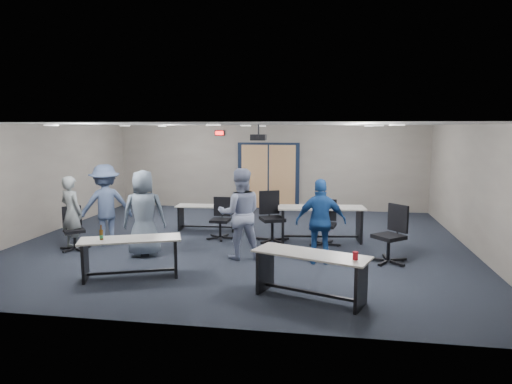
% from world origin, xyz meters
% --- Properties ---
extents(floor, '(10.00, 10.00, 0.00)m').
position_xyz_m(floor, '(0.00, 0.00, 0.00)').
color(floor, black).
rests_on(floor, ground).
extents(back_wall, '(10.00, 0.04, 2.70)m').
position_xyz_m(back_wall, '(0.00, 4.50, 1.35)').
color(back_wall, slate).
rests_on(back_wall, floor).
extents(front_wall, '(10.00, 0.04, 2.70)m').
position_xyz_m(front_wall, '(0.00, -4.50, 1.35)').
color(front_wall, slate).
rests_on(front_wall, floor).
extents(left_wall, '(0.04, 9.00, 2.70)m').
position_xyz_m(left_wall, '(-5.00, 0.00, 1.35)').
color(left_wall, slate).
rests_on(left_wall, floor).
extents(right_wall, '(0.04, 9.00, 2.70)m').
position_xyz_m(right_wall, '(5.00, 0.00, 1.35)').
color(right_wall, slate).
rests_on(right_wall, floor).
extents(ceiling, '(10.00, 9.00, 0.04)m').
position_xyz_m(ceiling, '(0.00, 0.00, 2.70)').
color(ceiling, silver).
rests_on(ceiling, back_wall).
extents(double_door, '(2.00, 0.07, 2.20)m').
position_xyz_m(double_door, '(0.00, 4.46, 1.05)').
color(double_door, black).
rests_on(double_door, back_wall).
extents(exit_sign, '(0.32, 0.07, 0.18)m').
position_xyz_m(exit_sign, '(-1.60, 4.44, 2.45)').
color(exit_sign, black).
rests_on(exit_sign, back_wall).
extents(ceiling_projector, '(0.35, 0.32, 0.37)m').
position_xyz_m(ceiling_projector, '(0.30, 0.50, 2.40)').
color(ceiling_projector, black).
rests_on(ceiling_projector, ceiling).
extents(ceiling_can_lights, '(6.24, 5.74, 0.02)m').
position_xyz_m(ceiling_can_lights, '(0.00, 0.25, 2.67)').
color(ceiling_can_lights, silver).
rests_on(ceiling_can_lights, ceiling).
extents(table_front_left, '(1.83, 1.16, 0.96)m').
position_xyz_m(table_front_left, '(-1.47, -2.74, 0.49)').
color(table_front_left, '#ABA8A1').
rests_on(table_front_left, floor).
extents(table_front_right, '(1.88, 1.17, 0.84)m').
position_xyz_m(table_front_right, '(1.71, -3.26, 0.50)').
color(table_front_right, '#ABA8A1').
rests_on(table_front_right, floor).
extents(table_back_left, '(1.60, 0.61, 0.64)m').
position_xyz_m(table_back_left, '(-1.14, 1.13, 0.44)').
color(table_back_left, '#ABA8A1').
rests_on(table_back_left, floor).
extents(table_back_right, '(2.06, 0.90, 0.81)m').
position_xyz_m(table_back_right, '(1.78, 0.42, 0.55)').
color(table_back_right, '#ABA8A1').
rests_on(table_back_right, floor).
extents(chair_back_b, '(0.62, 0.62, 0.98)m').
position_xyz_m(chair_back_b, '(-0.58, 0.24, 0.49)').
color(chair_back_b, black).
rests_on(chair_back_b, floor).
extents(chair_back_c, '(0.97, 0.97, 1.16)m').
position_xyz_m(chair_back_c, '(0.67, 0.20, 0.58)').
color(chair_back_c, black).
rests_on(chair_back_c, floor).
extents(chair_back_d, '(0.74, 0.74, 1.02)m').
position_xyz_m(chair_back_d, '(1.88, 0.02, 0.51)').
color(chair_back_d, black).
rests_on(chair_back_d, floor).
extents(chair_loose_left, '(0.83, 0.83, 0.94)m').
position_xyz_m(chair_loose_left, '(-3.45, -1.23, 0.47)').
color(chair_loose_left, black).
rests_on(chair_loose_left, floor).
extents(chair_loose_right, '(1.01, 1.01, 1.14)m').
position_xyz_m(chair_loose_right, '(3.13, -1.10, 0.57)').
color(chair_loose_right, black).
rests_on(chair_loose_right, floor).
extents(person_gray, '(0.68, 0.57, 1.60)m').
position_xyz_m(person_gray, '(-3.56, -1.11, 0.80)').
color(person_gray, gray).
rests_on(person_gray, floor).
extents(person_plaid, '(0.99, 0.78, 1.78)m').
position_xyz_m(person_plaid, '(-1.78, -1.38, 0.89)').
color(person_plaid, slate).
rests_on(person_plaid, floor).
extents(person_lightblue, '(1.04, 0.89, 1.83)m').
position_xyz_m(person_lightblue, '(0.20, -1.24, 0.92)').
color(person_lightblue, '#949FC4').
rests_on(person_lightblue, floor).
extents(person_navy, '(1.01, 0.52, 1.66)m').
position_xyz_m(person_navy, '(1.81, -1.35, 0.83)').
color(person_navy, navy).
rests_on(person_navy, floor).
extents(person_back, '(1.34, 1.25, 1.82)m').
position_xyz_m(person_back, '(-2.99, -0.67, 0.91)').
color(person_back, '#405073').
rests_on(person_back, floor).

